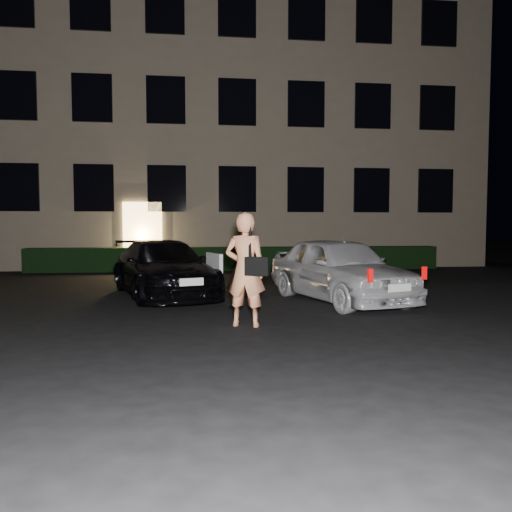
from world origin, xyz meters
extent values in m
plane|color=black|center=(0.00, 0.00, 0.00)|extent=(80.00, 80.00, 0.00)
cube|color=#746953|center=(0.00, 15.00, 6.00)|extent=(20.00, 8.00, 12.00)
cube|color=#FFCC74|center=(-3.50, 10.94, 1.25)|extent=(1.40, 0.10, 2.50)
cube|color=black|center=(-7.80, 10.94, 3.00)|extent=(1.40, 0.10, 1.70)
cube|color=black|center=(-5.20, 10.94, 3.00)|extent=(1.40, 0.10, 1.70)
cube|color=black|center=(-2.60, 10.94, 3.00)|extent=(1.40, 0.10, 1.70)
cube|color=black|center=(0.00, 10.94, 3.00)|extent=(1.40, 0.10, 1.70)
cube|color=black|center=(2.60, 10.94, 3.00)|extent=(1.40, 0.10, 1.70)
cube|color=black|center=(5.20, 10.94, 3.00)|extent=(1.40, 0.10, 1.70)
cube|color=black|center=(7.80, 10.94, 3.00)|extent=(1.40, 0.10, 1.70)
cube|color=black|center=(-7.80, 10.94, 6.20)|extent=(1.40, 0.10, 1.70)
cube|color=black|center=(-5.20, 10.94, 6.20)|extent=(1.40, 0.10, 1.70)
cube|color=black|center=(-2.60, 10.94, 6.20)|extent=(1.40, 0.10, 1.70)
cube|color=black|center=(0.00, 10.94, 6.20)|extent=(1.40, 0.10, 1.70)
cube|color=black|center=(2.60, 10.94, 6.20)|extent=(1.40, 0.10, 1.70)
cube|color=black|center=(5.20, 10.94, 6.20)|extent=(1.40, 0.10, 1.70)
cube|color=black|center=(7.80, 10.94, 6.20)|extent=(1.40, 0.10, 1.70)
cube|color=black|center=(-7.80, 10.94, 9.40)|extent=(1.40, 0.10, 1.70)
cube|color=black|center=(-5.20, 10.94, 9.40)|extent=(1.40, 0.10, 1.70)
cube|color=black|center=(-2.60, 10.94, 9.40)|extent=(1.40, 0.10, 1.70)
cube|color=black|center=(0.00, 10.94, 9.40)|extent=(1.40, 0.10, 1.70)
cube|color=black|center=(2.60, 10.94, 9.40)|extent=(1.40, 0.10, 1.70)
cube|color=black|center=(5.20, 10.94, 9.40)|extent=(1.40, 0.10, 1.70)
cube|color=black|center=(7.80, 10.94, 9.40)|extent=(1.40, 0.10, 1.70)
cube|color=black|center=(0.00, 10.50, 0.42)|extent=(15.00, 0.70, 0.85)
imported|color=black|center=(-2.32, 4.06, 0.65)|extent=(3.05, 4.81, 1.30)
cube|color=white|center=(-1.14, 3.56, 0.80)|extent=(0.35, 0.91, 0.43)
cube|color=silver|center=(-1.64, 1.85, 0.57)|extent=(0.47, 0.18, 0.15)
imported|color=silver|center=(1.52, 2.70, 0.71)|extent=(2.72, 4.46, 1.42)
cube|color=red|center=(1.48, 0.62, 0.78)|extent=(0.10, 0.08, 0.24)
cube|color=red|center=(2.62, 0.94, 0.78)|extent=(0.10, 0.08, 0.24)
cube|color=silver|center=(2.06, 0.73, 0.54)|extent=(0.47, 0.17, 0.14)
imported|color=#DA845B|center=(-0.76, 0.32, 0.93)|extent=(0.79, 0.65, 1.86)
cube|color=black|center=(-0.58, 0.12, 1.00)|extent=(0.41, 0.29, 0.30)
cube|color=black|center=(-0.68, 0.20, 1.42)|extent=(0.06, 0.07, 0.58)
camera|label=1|loc=(-1.54, -7.75, 1.65)|focal=35.00mm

